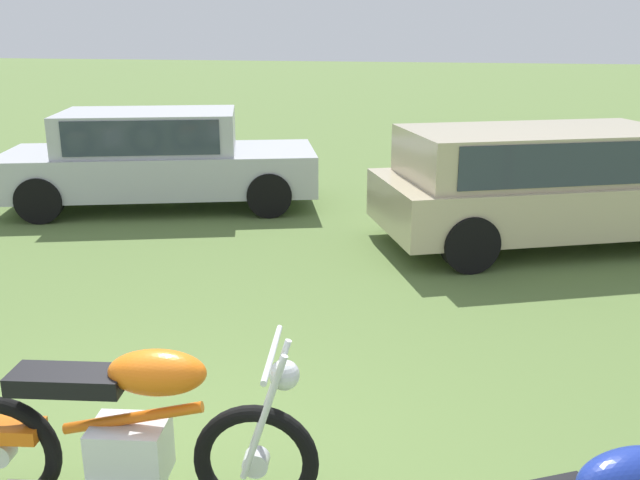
# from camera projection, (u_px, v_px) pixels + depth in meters

# --- Properties ---
(motorcycle_orange) EXTENTS (2.07, 0.75, 1.02)m
(motorcycle_orange) POSITION_uv_depth(u_px,v_px,m) (129.00, 433.00, 3.71)
(motorcycle_orange) COLOR black
(motorcycle_orange) RESTS_ON ground
(car_silver) EXTENTS (4.89, 3.19, 1.43)m
(car_silver) POSITION_uv_depth(u_px,v_px,m) (156.00, 154.00, 10.37)
(car_silver) COLOR #B2B5BA
(car_silver) RESTS_ON ground
(car_beige) EXTENTS (4.93, 3.56, 1.43)m
(car_beige) POSITION_uv_depth(u_px,v_px,m) (552.00, 177.00, 8.51)
(car_beige) COLOR #BCAD8C
(car_beige) RESTS_ON ground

